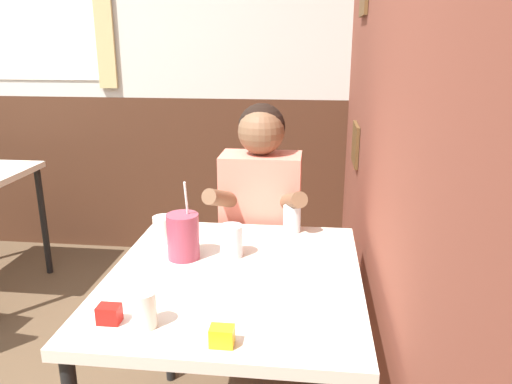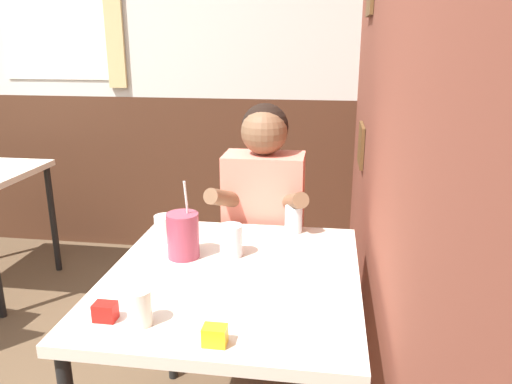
# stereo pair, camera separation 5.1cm
# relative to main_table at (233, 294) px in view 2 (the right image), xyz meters

# --- Properties ---
(brick_wall_right) EXTENTS (0.08, 4.24, 2.70)m
(brick_wall_right) POSITION_rel_main_table_xyz_m (0.49, 0.73, 0.67)
(brick_wall_right) COLOR brown
(brick_wall_right) RESTS_ON ground_plane
(back_wall) EXTENTS (5.93, 0.09, 2.70)m
(back_wall) POSITION_rel_main_table_xyz_m (-1.02, 1.88, 0.68)
(back_wall) COLOR silver
(back_wall) RESTS_ON ground_plane
(main_table) EXTENTS (0.81, 0.92, 0.75)m
(main_table) POSITION_rel_main_table_xyz_m (0.00, 0.00, 0.00)
(main_table) COLOR beige
(main_table) RESTS_ON ground_plane
(person_seated) EXTENTS (0.42, 0.40, 1.22)m
(person_seated) POSITION_rel_main_table_xyz_m (0.02, 0.60, -0.04)
(person_seated) COLOR #EA7F6B
(person_seated) RESTS_ON ground_plane
(cocktail_pitcher) EXTENTS (0.11, 0.11, 0.28)m
(cocktail_pitcher) POSITION_rel_main_table_xyz_m (-0.19, 0.11, 0.15)
(cocktail_pitcher) COLOR #99384C
(cocktail_pitcher) RESTS_ON main_table
(glass_near_pitcher) EXTENTS (0.08, 0.08, 0.11)m
(glass_near_pitcher) POSITION_rel_main_table_xyz_m (-0.03, 0.14, 0.13)
(glass_near_pitcher) COLOR silver
(glass_near_pitcher) RESTS_ON main_table
(glass_center) EXTENTS (0.07, 0.07, 0.10)m
(glass_center) POSITION_rel_main_table_xyz_m (-0.19, -0.33, 0.12)
(glass_center) COLOR silver
(glass_center) RESTS_ON main_table
(glass_far_side) EXTENTS (0.08, 0.08, 0.10)m
(glass_far_side) POSITION_rel_main_table_xyz_m (-0.30, 0.24, 0.12)
(glass_far_side) COLOR silver
(glass_far_side) RESTS_ON main_table
(glass_by_brick) EXTENTS (0.07, 0.07, 0.11)m
(glass_by_brick) POSITION_rel_main_table_xyz_m (0.17, 0.40, 0.13)
(glass_by_brick) COLOR silver
(glass_by_brick) RESTS_ON main_table
(condiment_ketchup) EXTENTS (0.06, 0.04, 0.05)m
(condiment_ketchup) POSITION_rel_main_table_xyz_m (-0.29, -0.32, 0.10)
(condiment_ketchup) COLOR #B7140F
(condiment_ketchup) RESTS_ON main_table
(condiment_mustard) EXTENTS (0.06, 0.04, 0.05)m
(condiment_mustard) POSITION_rel_main_table_xyz_m (0.03, -0.39, 0.10)
(condiment_mustard) COLOR yellow
(condiment_mustard) RESTS_ON main_table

